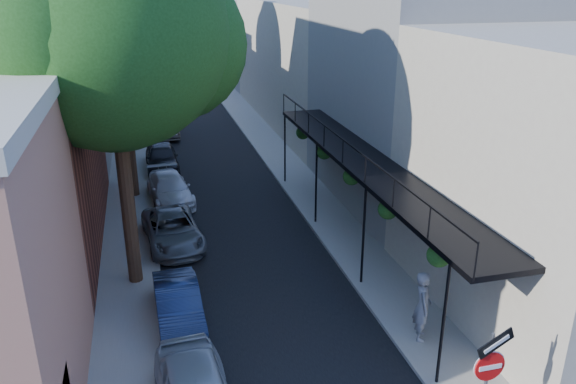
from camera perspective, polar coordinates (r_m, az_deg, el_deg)
road_surface at (r=38.20m, az=-9.67°, el=6.43°), size 6.00×64.00×0.01m
sidewalk_left at (r=38.08m, az=-15.70°, el=5.98°), size 2.00×64.00×0.12m
sidewalk_right at (r=38.72m, az=-3.74°, el=6.96°), size 2.00×64.00×0.12m
buildings_left at (r=36.48m, az=-24.97°, el=12.05°), size 10.10×59.10×12.00m
buildings_right at (r=38.66m, az=3.74°, el=13.52°), size 9.80×55.00×10.00m
sign_post at (r=12.45m, az=19.74°, el=-16.73°), size 0.89×0.17×2.99m
oak_near at (r=17.23m, az=-16.19°, el=15.12°), size 7.48×6.80×11.42m
oak_mid at (r=25.24m, az=-15.95°, el=14.87°), size 6.60×6.00×10.20m
parked_car_b at (r=16.75m, az=-11.07°, el=-11.20°), size 1.36×3.61×1.18m
parked_car_c at (r=21.42m, az=-11.62°, el=-3.80°), size 2.33×4.36×1.16m
parked_car_d at (r=25.54m, az=-11.91°, el=0.34°), size 2.12×4.28×1.20m
parked_car_e at (r=29.82m, az=-12.71°, el=3.45°), size 1.66×4.03×1.37m
parked_car_f at (r=36.46m, az=-12.34°, el=6.67°), size 1.53×4.27×1.40m
pedestrian at (r=15.84m, az=13.52°, el=-11.17°), size 0.72×0.86×2.01m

